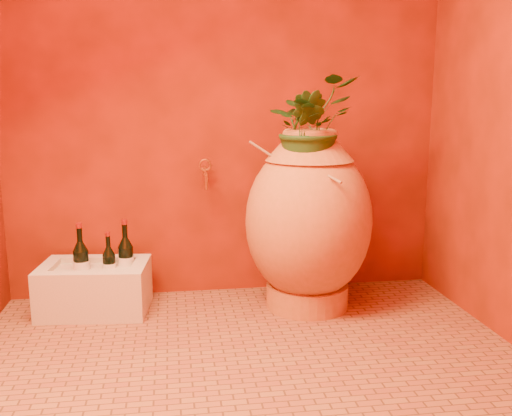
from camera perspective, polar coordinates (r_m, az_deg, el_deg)
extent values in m
plane|color=brown|center=(2.58, -0.63, -15.34)|extent=(2.50, 2.50, 0.00)
cube|color=#551904|center=(3.31, -3.13, 12.82)|extent=(2.50, 0.02, 2.50)
cylinder|color=#B66833|center=(3.22, 5.12, -8.66)|extent=(0.55, 0.55, 0.13)
ellipsoid|color=#B66833|center=(3.10, 5.25, -1.35)|extent=(0.84, 0.84, 0.86)
cone|color=#B66833|center=(3.04, 5.39, 5.98)|extent=(0.58, 0.58, 0.13)
torus|color=#B66833|center=(3.04, 5.41, 7.39)|extent=(0.35, 0.35, 0.05)
cylinder|color=olive|center=(2.99, 4.08, 3.57)|extent=(0.49, 0.15, 0.33)
cylinder|color=olive|center=(2.93, 5.54, 4.14)|extent=(0.20, 0.44, 0.12)
cylinder|color=olive|center=(3.00, 7.59, 4.61)|extent=(0.10, 0.35, 0.26)
cube|color=beige|center=(3.24, -15.80, -7.92)|extent=(0.60, 0.44, 0.24)
cube|color=beige|center=(3.34, -15.60, -4.90)|extent=(0.57, 0.13, 0.03)
cube|color=beige|center=(3.05, -16.28, -6.49)|extent=(0.57, 0.13, 0.03)
cube|color=beige|center=(3.24, -20.25, -5.71)|extent=(0.10, 0.24, 0.03)
cube|color=beige|center=(3.17, -11.51, -5.57)|extent=(0.10, 0.24, 0.03)
cylinder|color=black|center=(3.21, -14.44, -5.97)|extent=(0.07, 0.07, 0.16)
cone|color=black|center=(3.18, -14.53, -4.18)|extent=(0.07, 0.07, 0.05)
cylinder|color=black|center=(3.17, -14.58, -3.24)|extent=(0.02, 0.02, 0.06)
cylinder|color=maroon|center=(3.16, -14.61, -2.53)|extent=(0.03, 0.03, 0.02)
cylinder|color=silver|center=(3.21, -14.44, -5.97)|extent=(0.07, 0.07, 0.07)
cylinder|color=black|center=(3.21, -17.04, -5.81)|extent=(0.08, 0.08, 0.19)
cone|color=black|center=(3.18, -17.17, -3.67)|extent=(0.08, 0.08, 0.05)
cylinder|color=black|center=(3.16, -17.24, -2.54)|extent=(0.03, 0.03, 0.08)
cylinder|color=maroon|center=(3.15, -17.29, -1.68)|extent=(0.03, 0.03, 0.03)
cylinder|color=silver|center=(3.21, -17.04, -5.81)|extent=(0.08, 0.08, 0.09)
cylinder|color=black|center=(3.23, -12.85, -5.51)|extent=(0.08, 0.08, 0.20)
cone|color=black|center=(3.19, -12.94, -3.36)|extent=(0.08, 0.08, 0.05)
cylinder|color=black|center=(3.18, -12.99, -2.22)|extent=(0.03, 0.03, 0.08)
cylinder|color=maroon|center=(3.17, -13.03, -1.36)|extent=(0.03, 0.03, 0.03)
cylinder|color=silver|center=(3.23, -12.85, -5.51)|extent=(0.09, 0.09, 0.09)
cylinder|color=#A26425|center=(3.25, -5.11, 3.44)|extent=(0.02, 0.14, 0.02)
cylinder|color=#A26425|center=(3.19, -5.02, 2.56)|extent=(0.02, 0.02, 0.08)
torus|color=#A26425|center=(3.25, -5.13, 4.31)|extent=(0.07, 0.01, 0.07)
cylinder|color=#A26425|center=(3.25, -5.12, 3.87)|extent=(0.01, 0.01, 0.05)
imported|color=#1B4318|center=(3.00, 5.40, 8.13)|extent=(0.60, 0.58, 0.52)
imported|color=#1B4318|center=(2.95, 4.77, 7.80)|extent=(0.27, 0.25, 0.40)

